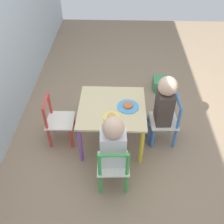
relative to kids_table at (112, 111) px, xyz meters
The scene contains 10 objects.
ground_plane 0.38m from the kids_table, ahead, with size 6.00×6.00×0.00m, color #8C755B.
kids_table is the anchor object (origin of this frame).
chair_blue 0.54m from the kids_table, 87.30° to the right, with size 0.27×0.27×0.50m.
chair_green 0.54m from the kids_table, behind, with size 0.27×0.27×0.50m.
chair_red 0.54m from the kids_table, 90.67° to the left, with size 0.26×0.26×0.50m.
child_front 0.47m from the kids_table, 87.30° to the right, with size 0.21×0.22×0.75m.
child_left 0.47m from the kids_table, behind, with size 0.22×0.21×0.74m.
plate_front 0.16m from the kids_table, 90.00° to the right, with size 0.20×0.20×0.03m.
plate_left 0.16m from the kids_table, behind, with size 0.15×0.15×0.03m.
storage_bin 1.10m from the kids_table, 32.93° to the right, with size 0.21×0.17×0.14m.
Camera 1 is at (-1.81, -0.06, 2.00)m, focal length 42.00 mm.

